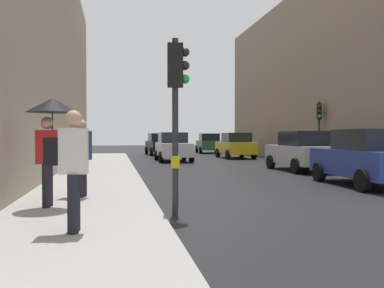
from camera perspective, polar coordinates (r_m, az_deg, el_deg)
The scene contains 12 objects.
sidewalk_kerb at distance 13.62m, azimuth -13.17°, elevation -5.13°, with size 2.96×40.00×0.16m, color #A8A5A0.
traffic_light_near_left at distance 8.12m, azimuth -2.15°, elevation 6.92°, with size 0.44×0.27×3.45m.
traffic_light_mid_street at distance 22.53m, azimuth 17.06°, elevation 2.99°, with size 0.33×0.45×3.34m.
car_silver_hatchback at distance 19.02m, azimuth 14.88°, elevation -0.95°, with size 2.06×4.22×1.76m.
car_yellow_taxi at distance 28.93m, azimuth 5.98°, elevation -0.21°, with size 2.03×4.21×1.76m.
car_white_compact at distance 25.51m, azimuth -2.62°, elevation -0.39°, with size 2.02×4.20×1.76m.
car_green_estate at distance 37.32m, azimuth 2.31°, elevation 0.10°, with size 2.26×4.32×1.76m.
car_blue_van at distance 13.95m, azimuth 22.91°, elevation -1.75°, with size 2.14×4.26×1.76m.
car_dark_suv at distance 33.87m, azimuth -4.46°, elevation -0.01°, with size 2.23×4.31×1.76m.
pedestrian_with_umbrella at distance 8.61m, azimuth -18.83°, elevation 2.94°, with size 1.00×1.00×2.14m.
pedestrian_with_grey_backpack at distance 9.84m, azimuth -15.16°, elevation -1.22°, with size 0.65×0.43×1.77m.
pedestrian_with_black_backpack at distance 6.26m, azimuth -16.35°, elevation -2.55°, with size 0.61×0.36×1.77m.
Camera 1 is at (-5.81, -7.52, 1.56)m, focal length 38.84 mm.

